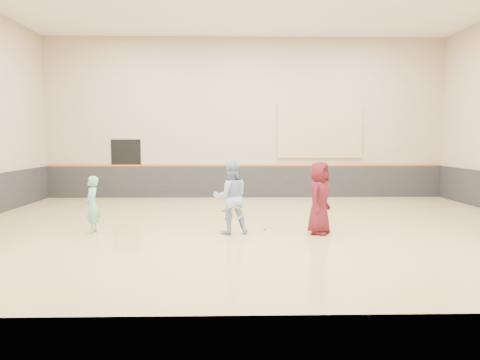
{
  "coord_description": "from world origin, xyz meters",
  "views": [
    {
      "loc": [
        -0.63,
        -11.69,
        2.21
      ],
      "look_at": [
        -0.34,
        0.4,
        1.15
      ],
      "focal_mm": 35.0,
      "sensor_mm": 36.0,
      "label": 1
    }
  ],
  "objects_px": {
    "girl": "(92,205)",
    "spare_racket": "(220,210)",
    "instructor": "(231,197)",
    "young_man": "(319,198)"
  },
  "relations": [
    {
      "from": "spare_racket",
      "to": "girl",
      "type": "bearing_deg",
      "value": -132.14
    },
    {
      "from": "spare_racket",
      "to": "instructor",
      "type": "bearing_deg",
      "value": -84.6
    },
    {
      "from": "spare_racket",
      "to": "young_man",
      "type": "bearing_deg",
      "value": -55.6
    },
    {
      "from": "girl",
      "to": "young_man",
      "type": "distance_m",
      "value": 5.33
    },
    {
      "from": "young_man",
      "to": "spare_racket",
      "type": "height_order",
      "value": "young_man"
    },
    {
      "from": "girl",
      "to": "young_man",
      "type": "height_order",
      "value": "young_man"
    },
    {
      "from": "instructor",
      "to": "spare_racket",
      "type": "xyz_separation_m",
      "value": [
        -0.32,
        3.39,
        -0.8
      ]
    },
    {
      "from": "instructor",
      "to": "spare_racket",
      "type": "height_order",
      "value": "instructor"
    },
    {
      "from": "girl",
      "to": "spare_racket",
      "type": "bearing_deg",
      "value": 138.25
    },
    {
      "from": "instructor",
      "to": "young_man",
      "type": "height_order",
      "value": "instructor"
    }
  ]
}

